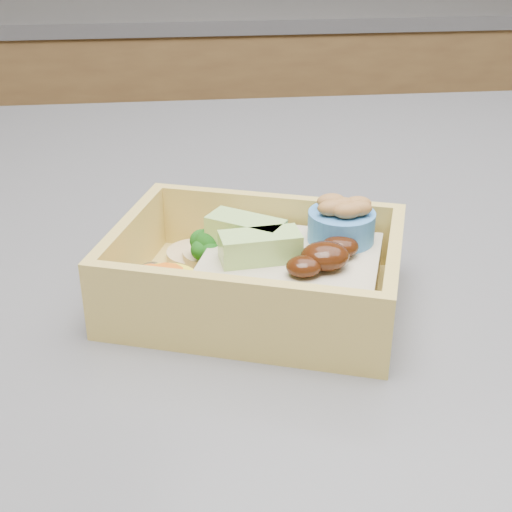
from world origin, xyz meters
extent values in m
cube|color=brown|center=(0.00, 1.20, 0.45)|extent=(3.20, 0.60, 0.90)
cube|color=#353439|center=(0.00, 1.20, 0.92)|extent=(3.20, 0.62, 0.03)
cube|color=#353439|center=(0.00, -0.10, 0.90)|extent=(1.24, 0.84, 0.04)
cube|color=#D1B356|center=(-0.06, -0.21, 0.92)|extent=(0.22, 0.19, 0.01)
cube|color=#D1B356|center=(-0.04, -0.15, 0.95)|extent=(0.18, 0.07, 0.05)
cube|color=#D1B356|center=(-0.08, -0.27, 0.95)|extent=(0.18, 0.07, 0.05)
cube|color=#D1B356|center=(0.02, -0.24, 0.95)|extent=(0.05, 0.12, 0.05)
cube|color=#D1B356|center=(-0.15, -0.18, 0.95)|extent=(0.05, 0.12, 0.05)
cube|color=tan|center=(-0.04, -0.22, 0.94)|extent=(0.14, 0.14, 0.03)
ellipsoid|color=black|center=(-0.02, -0.24, 0.97)|extent=(0.04, 0.04, 0.02)
ellipsoid|color=black|center=(-0.01, -0.22, 0.96)|extent=(0.03, 0.03, 0.01)
ellipsoid|color=black|center=(-0.04, -0.24, 0.96)|extent=(0.03, 0.03, 0.01)
cube|color=#A4D46F|center=(-0.06, -0.22, 0.97)|extent=(0.05, 0.03, 0.02)
cube|color=#A4D46F|center=(-0.07, -0.20, 0.97)|extent=(0.06, 0.05, 0.02)
cylinder|color=#5C924E|center=(-0.09, -0.19, 0.94)|extent=(0.01, 0.01, 0.02)
sphere|color=#175814|center=(-0.09, -0.19, 0.96)|extent=(0.02, 0.02, 0.02)
sphere|color=#175814|center=(-0.08, -0.19, 0.95)|extent=(0.02, 0.02, 0.02)
sphere|color=#175814|center=(-0.10, -0.18, 0.95)|extent=(0.02, 0.02, 0.02)
sphere|color=#175814|center=(-0.09, -0.20, 0.95)|extent=(0.01, 0.01, 0.01)
sphere|color=#175814|center=(-0.10, -0.19, 0.95)|extent=(0.01, 0.01, 0.01)
sphere|color=#175814|center=(-0.09, -0.18, 0.95)|extent=(0.01, 0.01, 0.01)
cylinder|color=yellow|center=(-0.12, -0.22, 0.94)|extent=(0.05, 0.05, 0.02)
cylinder|color=orange|center=(-0.12, -0.22, 0.95)|extent=(0.03, 0.03, 0.00)
cylinder|color=orange|center=(-0.13, -0.23, 0.95)|extent=(0.03, 0.03, 0.00)
cylinder|color=tan|center=(-0.10, -0.16, 0.93)|extent=(0.04, 0.04, 0.01)
cylinder|color=tan|center=(-0.09, -0.17, 0.94)|extent=(0.04, 0.04, 0.01)
ellipsoid|color=silver|center=(-0.07, -0.16, 0.94)|extent=(0.02, 0.02, 0.02)
ellipsoid|color=silver|center=(-0.13, -0.20, 0.94)|extent=(0.02, 0.02, 0.02)
cylinder|color=#3C7DCC|center=(0.00, -0.20, 0.97)|extent=(0.05, 0.05, 0.02)
ellipsoid|color=brown|center=(0.00, -0.20, 0.98)|extent=(0.02, 0.02, 0.01)
ellipsoid|color=brown|center=(0.01, -0.20, 0.98)|extent=(0.02, 0.02, 0.01)
ellipsoid|color=brown|center=(-0.01, -0.19, 0.98)|extent=(0.02, 0.02, 0.01)
ellipsoid|color=brown|center=(0.00, -0.21, 0.98)|extent=(0.02, 0.02, 0.01)
ellipsoid|color=brown|center=(-0.01, -0.20, 0.98)|extent=(0.02, 0.02, 0.01)
ellipsoid|color=brown|center=(0.01, -0.20, 0.98)|extent=(0.02, 0.02, 0.01)
camera|label=1|loc=(-0.11, -0.63, 1.18)|focal=50.00mm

